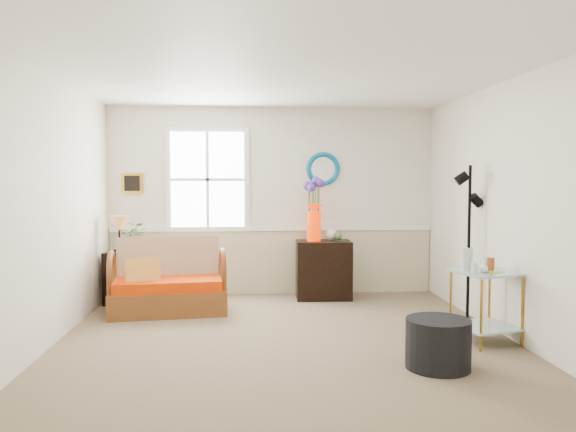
{
  "coord_description": "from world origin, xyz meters",
  "views": [
    {
      "loc": [
        -0.41,
        -5.31,
        1.59
      ],
      "look_at": [
        0.03,
        0.28,
        1.23
      ],
      "focal_mm": 35.0,
      "sensor_mm": 36.0,
      "label": 1
    }
  ],
  "objects": [
    {
      "name": "floor",
      "position": [
        0.0,
        0.0,
        0.0
      ],
      "size": [
        4.5,
        5.0,
        0.01
      ],
      "primitive_type": "cube",
      "color": "olive",
      "rests_on": "ground"
    },
    {
      "name": "ceiling",
      "position": [
        0.0,
        0.0,
        2.6
      ],
      "size": [
        4.5,
        5.0,
        0.01
      ],
      "primitive_type": "cube",
      "color": "white",
      "rests_on": "walls"
    },
    {
      "name": "walls",
      "position": [
        0.0,
        0.0,
        1.3
      ],
      "size": [
        4.51,
        5.01,
        2.6
      ],
      "color": "silver",
      "rests_on": "floor"
    },
    {
      "name": "wainscot",
      "position": [
        0.0,
        2.48,
        0.45
      ],
      "size": [
        4.46,
        0.02,
        0.9
      ],
      "primitive_type": "cube",
      "color": "#BDB38D",
      "rests_on": "walls"
    },
    {
      "name": "chair_rail",
      "position": [
        0.0,
        2.47,
        0.92
      ],
      "size": [
        4.46,
        0.04,
        0.06
      ],
      "primitive_type": "cube",
      "color": "white",
      "rests_on": "walls"
    },
    {
      "name": "window",
      "position": [
        -0.9,
        2.47,
        1.6
      ],
      "size": [
        1.14,
        0.06,
        1.44
      ],
      "primitive_type": null,
      "color": "white",
      "rests_on": "walls"
    },
    {
      "name": "picture",
      "position": [
        -1.92,
        2.48,
        1.55
      ],
      "size": [
        0.28,
        0.03,
        0.28
      ],
      "primitive_type": "cube",
      "color": "#B27D23",
      "rests_on": "walls"
    },
    {
      "name": "mirror",
      "position": [
        0.7,
        2.48,
        1.75
      ],
      "size": [
        0.47,
        0.07,
        0.47
      ],
      "primitive_type": "torus",
      "rotation": [
        1.57,
        0.0,
        0.0
      ],
      "color": "#0383B6",
      "rests_on": "walls"
    },
    {
      "name": "loveseat",
      "position": [
        -1.32,
        1.46,
        0.44
      ],
      "size": [
        1.43,
        0.92,
        0.89
      ],
      "primitive_type": null,
      "rotation": [
        0.0,
        0.0,
        0.12
      ],
      "color": "brown",
      "rests_on": "floor"
    },
    {
      "name": "throw_pillow",
      "position": [
        -1.59,
        1.32,
        0.49
      ],
      "size": [
        0.41,
        0.22,
        0.4
      ],
      "primitive_type": null,
      "rotation": [
        0.0,
        0.0,
        0.31
      ],
      "color": "orange",
      "rests_on": "loveseat"
    },
    {
      "name": "lamp_stand",
      "position": [
        -1.97,
        2.0,
        0.34
      ],
      "size": [
        0.45,
        0.45,
        0.67
      ],
      "primitive_type": null,
      "rotation": [
        0.0,
        0.0,
        -0.2
      ],
      "color": "black",
      "rests_on": "floor"
    },
    {
      "name": "table_lamp",
      "position": [
        -1.99,
        1.97,
        0.91
      ],
      "size": [
        0.28,
        0.28,
        0.47
      ],
      "primitive_type": null,
      "rotation": [
        0.0,
        0.0,
        -0.12
      ],
      "color": "#BA7130",
      "rests_on": "lamp_stand"
    },
    {
      "name": "potted_plant",
      "position": [
        -1.82,
        2.0,
        0.82
      ],
      "size": [
        0.37,
        0.4,
        0.3
      ],
      "primitive_type": "imported",
      "rotation": [
        0.0,
        0.0,
        -0.06
      ],
      "color": "#467035",
      "rests_on": "lamp_stand"
    },
    {
      "name": "cabinet",
      "position": [
        0.66,
        2.11,
        0.39
      ],
      "size": [
        0.74,
        0.49,
        0.78
      ],
      "primitive_type": null,
      "rotation": [
        0.0,
        0.0,
        -0.04
      ],
      "color": "black",
      "rests_on": "floor"
    },
    {
      "name": "flower_vase",
      "position": [
        0.53,
        2.14,
        1.19
      ],
      "size": [
        0.29,
        0.29,
        0.83
      ],
      "primitive_type": null,
      "rotation": [
        0.0,
        0.0,
        -0.21
      ],
      "color": "red",
      "rests_on": "cabinet"
    },
    {
      "name": "side_table",
      "position": [
        1.95,
        -0.06,
        0.35
      ],
      "size": [
        0.68,
        0.68,
        0.71
      ],
      "primitive_type": null,
      "rotation": [
        0.0,
        0.0,
        0.26
      ],
      "color": "#A07B1C",
      "rests_on": "floor"
    },
    {
      "name": "tabletop_items",
      "position": [
        1.9,
        -0.02,
        0.82
      ],
      "size": [
        0.45,
        0.45,
        0.22
      ],
      "primitive_type": null,
      "rotation": [
        0.0,
        0.0,
        0.27
      ],
      "color": "silver",
      "rests_on": "side_table"
    },
    {
      "name": "floor_lamp",
      "position": [
        2.09,
        0.73,
        0.88
      ],
      "size": [
        0.31,
        0.31,
        1.76
      ],
      "primitive_type": null,
      "rotation": [
        0.0,
        0.0,
        -0.24
      ],
      "color": "black",
      "rests_on": "floor"
    },
    {
      "name": "ottoman",
      "position": [
        1.23,
        -0.76,
        0.21
      ],
      "size": [
        0.55,
        0.55,
        0.42
      ],
      "primitive_type": "cylinder",
      "rotation": [
        0.0,
        0.0,
        0.0
      ],
      "color": "black",
      "rests_on": "floor"
    }
  ]
}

